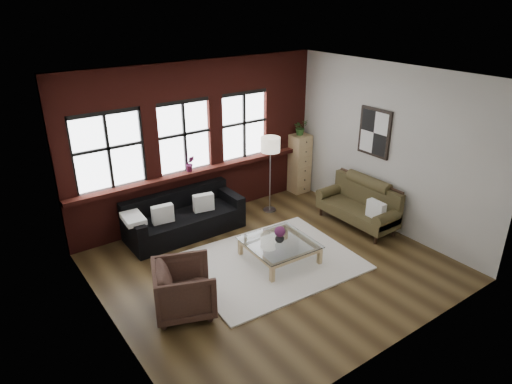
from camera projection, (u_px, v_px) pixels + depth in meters
floor at (271, 265)px, 7.91m from camera, size 5.50×5.50×0.00m
ceiling at (274, 78)px, 6.62m from camera, size 5.50×5.50×0.00m
wall_back at (197, 142)px, 9.12m from camera, size 5.50×0.00×5.50m
wall_front at (401, 245)px, 5.41m from camera, size 5.50×0.00×5.50m
wall_left at (102, 228)px, 5.80m from camera, size 0.00×5.00×5.00m
wall_right at (386, 148)px, 8.73m from camera, size 0.00×5.00×5.00m
brick_backwall at (198, 142)px, 9.08m from camera, size 5.50×0.12×3.20m
sill_ledge at (202, 170)px, 9.24m from camera, size 5.50×0.30×0.08m
window_left at (108, 152)px, 8.07m from camera, size 1.38×0.10×1.50m
window_mid at (184, 138)px, 8.87m from camera, size 1.38×0.10×1.50m
window_right at (243, 126)px, 9.61m from camera, size 1.38×0.10×1.50m
wall_poster at (375, 132)px, 8.84m from camera, size 0.05×0.74×0.94m
shag_rug at (271, 262)px, 7.98m from camera, size 3.00×2.42×0.03m
dark_sofa at (184, 215)px, 8.80m from camera, size 2.26×0.91×0.82m
pillow_a at (163, 214)px, 8.39m from camera, size 0.41×0.19×0.34m
pillow_b at (203, 203)px, 8.85m from camera, size 0.42×0.21×0.34m
vintage_settee at (357, 204)px, 9.09m from camera, size 0.77×1.73×0.92m
pillow_settee at (376, 210)px, 8.61m from camera, size 0.15×0.38×0.34m
armchair at (184, 289)px, 6.63m from camera, size 1.11×1.10×0.79m
coffee_table at (279, 251)px, 7.99m from camera, size 1.17×1.17×0.38m
vase at (280, 238)px, 7.89m from camera, size 0.21×0.21×0.17m
flowers at (280, 232)px, 7.84m from camera, size 0.19×0.19×0.19m
drawer_chest at (299, 163)px, 10.61m from camera, size 0.42×0.42×1.38m
potted_plant_top at (300, 127)px, 10.27m from camera, size 0.33×0.29×0.35m
floor_lamp at (270, 172)px, 9.54m from camera, size 0.40×0.40×1.79m
sill_plant at (190, 164)px, 8.99m from camera, size 0.22×0.20×0.33m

